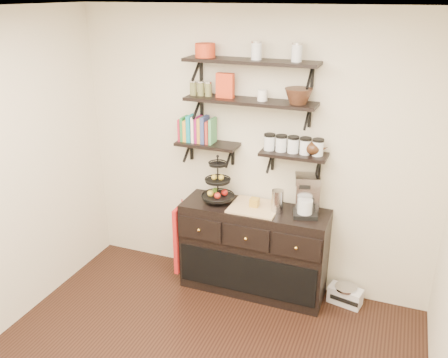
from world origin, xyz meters
TOP-DOWN VIEW (x-y plane):
  - ceiling at (0.00, 0.00)m, footprint 3.50×3.50m
  - back_wall at (0.00, 1.75)m, footprint 3.50×0.02m
  - shelf_top at (0.00, 1.62)m, footprint 1.20×0.27m
  - shelf_mid at (0.00, 1.62)m, footprint 1.20×0.27m
  - shelf_low_left at (-0.42, 1.63)m, footprint 0.60×0.25m
  - shelf_low_right at (0.42, 1.63)m, footprint 0.60×0.25m
  - cookbooks at (-0.51, 1.63)m, footprint 0.36×0.15m
  - glass_canisters at (0.41, 1.63)m, footprint 0.54×0.10m
  - sideboard at (0.10, 1.51)m, footprint 1.40×0.50m
  - fruit_stand at (-0.27, 1.52)m, footprint 0.31×0.31m
  - candle at (0.10, 1.51)m, footprint 0.08×0.08m
  - coffee_maker at (0.58, 1.54)m, footprint 0.26×0.26m
  - thermal_carafe at (0.32, 1.49)m, footprint 0.11×0.11m
  - apron at (-0.63, 1.41)m, footprint 0.04×0.30m
  - radio at (1.00, 1.60)m, footprint 0.34×0.25m
  - recipe_box at (-0.24, 1.61)m, footprint 0.16×0.06m
  - walnut_bowl at (0.43, 1.61)m, footprint 0.24×0.24m
  - ramekins at (0.11, 1.61)m, footprint 0.09×0.09m
  - teapot at (0.59, 1.63)m, footprint 0.21×0.17m
  - red_pot at (-0.43, 1.61)m, footprint 0.18×0.18m

SIDE VIEW (x-z plane):
  - radio at x=1.00m, z-range 0.00..0.19m
  - sideboard at x=0.10m, z-range -0.01..0.91m
  - apron at x=-0.63m, z-range 0.15..0.84m
  - candle at x=0.10m, z-range 0.92..1.00m
  - thermal_carafe at x=0.32m, z-range 0.90..1.12m
  - fruit_stand at x=-0.27m, z-range 0.83..1.29m
  - coffee_maker at x=0.58m, z-range 0.89..1.28m
  - back_wall at x=0.00m, z-range 0.00..2.70m
  - shelf_low_left at x=-0.42m, z-range 1.31..1.54m
  - shelf_low_right at x=0.42m, z-range 1.31..1.54m
  - glass_canisters at x=0.41m, z-range 1.45..1.58m
  - teapot at x=0.59m, z-range 1.45..1.60m
  - cookbooks at x=-0.51m, z-range 1.43..1.69m
  - shelf_mid at x=0.00m, z-range 1.77..2.00m
  - ramekins at x=0.11m, z-range 1.90..2.00m
  - walnut_bowl at x=0.43m, z-range 1.90..2.03m
  - recipe_box at x=-0.24m, z-range 1.90..2.12m
  - shelf_top at x=0.00m, z-range 2.12..2.35m
  - red_pot at x=-0.43m, z-range 2.25..2.37m
  - ceiling at x=0.00m, z-range 2.69..2.71m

